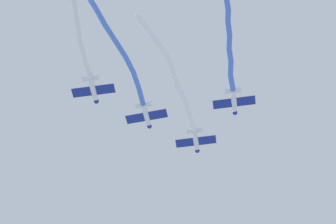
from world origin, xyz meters
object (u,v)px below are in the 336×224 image
at_px(airplane_right_wing, 234,102).
at_px(airplane_slot, 93,90).
at_px(airplane_left_wing, 146,116).
at_px(airplane_lead, 196,141).

height_order(airplane_right_wing, airplane_slot, airplane_right_wing).
bearing_deg(airplane_left_wing, airplane_right_wing, -88.37).
xyz_separation_m(airplane_right_wing, airplane_slot, (-9.37, 22.40, -0.60)).
xyz_separation_m(airplane_left_wing, airplane_slot, (-7.75, 6.99, -0.30)).
distance_m(airplane_lead, airplane_right_wing, 10.43).
bearing_deg(airplane_lead, airplane_left_wing, 130.32).
height_order(airplane_left_wing, airplane_right_wing, airplane_right_wing).
bearing_deg(airplane_left_wing, airplane_lead, -46.36).
bearing_deg(airplane_left_wing, airplane_slot, 133.59).
relative_size(airplane_lead, airplane_left_wing, 1.01).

